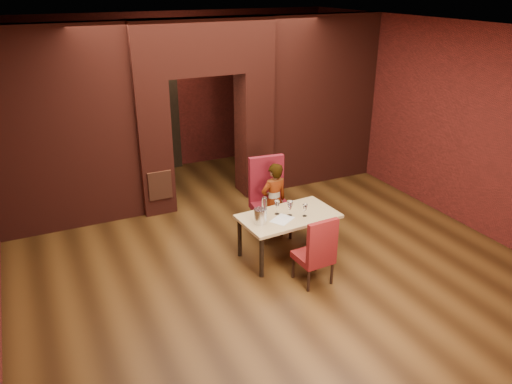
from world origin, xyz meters
TOP-DOWN VIEW (x-y plane):
  - floor at (0.00, 0.00)m, footprint 8.00×8.00m
  - ceiling at (0.00, 0.00)m, footprint 7.00×8.00m
  - wall_back at (0.00, 4.00)m, footprint 7.00×0.04m
  - wall_front at (0.00, -4.00)m, footprint 7.00×0.04m
  - wall_right at (3.50, 0.00)m, footprint 0.04×8.00m
  - pillar_left at (-0.95, 2.00)m, footprint 0.55×0.55m
  - pillar_right at (0.95, 2.00)m, footprint 0.55×0.55m
  - lintel at (0.00, 2.00)m, footprint 2.45×0.55m
  - wing_wall_left at (-2.36, 2.00)m, footprint 2.28×0.35m
  - wing_wall_right at (2.36, 2.00)m, footprint 2.28×0.35m
  - vent_panel at (-0.95, 1.71)m, footprint 0.40×0.03m
  - rear_door at (-0.40, 3.94)m, footprint 0.90×0.08m
  - rear_door_frame at (-0.40, 3.90)m, footprint 1.02×0.04m
  - dining_table at (0.35, -0.42)m, footprint 1.44×0.87m
  - chair_far at (0.43, 0.26)m, footprint 0.62×0.62m
  - chair_near at (0.32, -1.17)m, footprint 0.47×0.47m
  - person_seated at (0.43, 0.17)m, footprint 0.48×0.34m
  - wine_glass_a at (0.22, -0.32)m, footprint 0.08×0.08m
  - wine_glass_b at (0.36, -0.45)m, footprint 0.09×0.09m
  - wine_glass_c at (0.55, -0.55)m, footprint 0.08×0.08m
  - tasting_sheet at (0.20, -0.52)m, footprint 0.40×0.37m
  - wine_bucket at (-0.13, -0.48)m, footprint 0.18×0.18m
  - water_bottle at (-0.00, -0.36)m, footprint 0.08×0.08m
  - potted_plant at (1.15, 0.51)m, footprint 0.37×0.32m

SIDE VIEW (x-z plane):
  - floor at x=0.00m, z-range 0.00..0.00m
  - potted_plant at x=1.15m, z-range 0.00..0.39m
  - dining_table at x=0.35m, z-range 0.00..0.66m
  - chair_near at x=0.32m, z-range 0.00..0.98m
  - vent_panel at x=-0.95m, z-range 0.30..0.80m
  - person_seated at x=0.43m, z-range 0.00..1.23m
  - chair_far at x=0.43m, z-range 0.00..1.24m
  - tasting_sheet at x=0.20m, z-range 0.66..0.66m
  - wine_glass_c at x=0.55m, z-range 0.66..0.84m
  - wine_glass_a at x=0.22m, z-range 0.66..0.86m
  - wine_bucket at x=-0.13m, z-range 0.66..0.87m
  - wine_glass_b at x=0.36m, z-range 0.66..0.88m
  - water_bottle at x=0.00m, z-range 0.66..0.98m
  - rear_door at x=-0.40m, z-range 0.00..2.10m
  - rear_door_frame at x=-0.40m, z-range -0.06..2.16m
  - pillar_left at x=-0.95m, z-range 0.00..2.30m
  - pillar_right at x=0.95m, z-range 0.00..2.30m
  - wall_back at x=0.00m, z-range 0.00..3.20m
  - wall_front at x=0.00m, z-range 0.00..3.20m
  - wall_right at x=3.50m, z-range 0.00..3.20m
  - wing_wall_left at x=-2.36m, z-range 0.00..3.20m
  - wing_wall_right at x=2.36m, z-range 0.00..3.20m
  - lintel at x=0.00m, z-range 2.30..3.20m
  - ceiling at x=0.00m, z-range 3.18..3.22m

